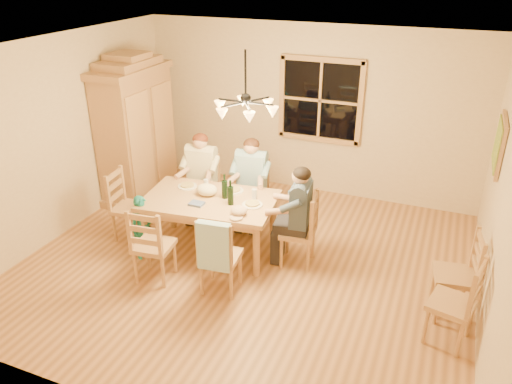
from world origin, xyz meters
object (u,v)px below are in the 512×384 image
at_px(chair_spare_back, 452,287).
at_px(child, 143,227).
at_px(chair_end_right, 298,242).
at_px(wine_bottle_b, 230,192).
at_px(chair_near_right, 221,267).
at_px(chair_spare_front, 449,316).
at_px(adult_woman, 201,166).
at_px(armoire, 136,133).
at_px(chair_far_left, 203,200).
at_px(adult_slate_man, 299,204).
at_px(chair_end_left, 131,218).
at_px(chair_near_left, 155,256).
at_px(adult_plaid_man, 251,172).
at_px(wine_bottle_a, 225,186).
at_px(chair_far_right, 251,206).
at_px(chandelier, 246,107).
at_px(dining_table, 210,206).

bearing_deg(chair_spare_back, child, 86.46).
height_order(chair_end_right, wine_bottle_b, wine_bottle_b).
xyz_separation_m(wine_bottle_b, child, (-1.04, -0.45, -0.49)).
xyz_separation_m(chair_near_right, chair_spare_front, (2.52, 0.09, 0.00)).
bearing_deg(chair_spare_front, adult_woman, 81.68).
xyz_separation_m(armoire, chair_far_left, (1.33, -0.36, -0.75)).
relative_size(adult_slate_man, chair_spare_back, 0.88).
relative_size(chair_near_right, adult_slate_man, 1.13).
bearing_deg(chair_spare_back, chair_end_left, 81.02).
distance_m(chair_near_left, child, 0.54).
relative_size(armoire, chair_end_left, 2.32).
distance_m(adult_woman, adult_plaid_man, 0.75).
bearing_deg(chair_spare_back, adult_slate_man, 73.01).
bearing_deg(chair_near_left, chair_spare_back, 5.54).
relative_size(adult_slate_man, wine_bottle_b, 2.65).
height_order(chair_far_left, child, chair_far_left).
bearing_deg(chair_near_left, chair_spare_front, -3.26).
height_order(chair_end_right, chair_spare_back, same).
height_order(chair_near_right, wine_bottle_a, wine_bottle_a).
height_order(child, chair_spare_back, chair_spare_back).
distance_m(chair_far_right, adult_woman, 0.93).
xyz_separation_m(chandelier, wine_bottle_a, (-0.41, 0.23, -1.15)).
xyz_separation_m(chandelier, chair_near_right, (-0.07, -0.61, -1.77)).
bearing_deg(wine_bottle_a, chandelier, -29.94).
bearing_deg(wine_bottle_a, chair_near_left, -118.50).
height_order(adult_woman, child, adult_woman).
height_order(chandelier, chair_near_right, chandelier).
height_order(dining_table, chair_far_left, chair_far_left).
distance_m(dining_table, chair_spare_front, 3.12).
bearing_deg(adult_woman, adult_plaid_man, -180.00).
height_order(chandelier, wine_bottle_b, chandelier).
distance_m(chair_end_right, chair_spare_back, 1.88).
bearing_deg(chair_far_left, chandelier, 134.51).
height_order(armoire, chair_near_right, armoire).
bearing_deg(child, adult_slate_man, -33.74).
height_order(dining_table, adult_slate_man, adult_slate_man).
relative_size(chandelier, adult_slate_man, 0.88).
relative_size(chandelier, chair_spare_back, 0.78).
distance_m(chair_near_right, chair_spare_front, 2.53).
relative_size(dining_table, chair_spare_back, 1.82).
distance_m(chair_end_right, adult_slate_man, 0.54).
height_order(chair_far_left, adult_woman, adult_woman).
distance_m(chair_end_left, chair_end_right, 2.35).
bearing_deg(adult_slate_man, chair_far_left, 63.43).
height_order(chair_end_left, wine_bottle_a, wine_bottle_a).
xyz_separation_m(chair_far_right, child, (-0.96, -1.32, 0.13)).
relative_size(chandelier, chair_end_left, 0.78).
bearing_deg(adult_woman, chandelier, 134.51).
bearing_deg(dining_table, adult_slate_man, 6.40).
relative_size(chair_far_right, adult_slate_man, 1.13).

